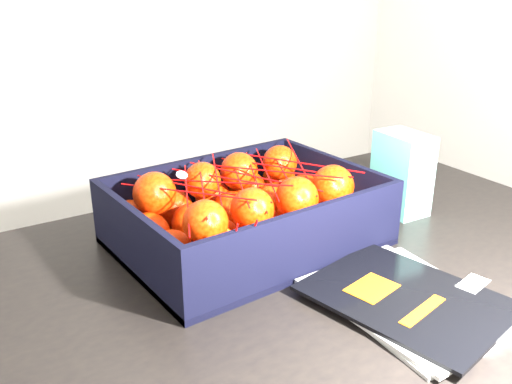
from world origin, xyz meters
TOP-DOWN VIEW (x-y plane):
  - table at (0.04, 0.31)m, footprint 1.25×0.88m
  - magazine_stack at (0.06, 0.12)m, footprint 0.26×0.31m
  - produce_crate at (-0.02, 0.43)m, footprint 0.45×0.33m
  - clementine_heap at (-0.02, 0.43)m, footprint 0.43×0.32m
  - mesh_net at (-0.02, 0.42)m, footprint 0.37×0.30m
  - retail_carton at (0.33, 0.37)m, footprint 0.09×0.12m

SIDE VIEW (x-z plane):
  - table at x=0.04m, z-range 0.28..1.03m
  - magazine_stack at x=0.06m, z-range 0.75..0.77m
  - produce_crate at x=-0.02m, z-range 0.73..0.85m
  - clementine_heap at x=-0.02m, z-range 0.75..0.88m
  - retail_carton at x=0.33m, z-range 0.75..0.92m
  - mesh_net at x=-0.02m, z-range 0.83..0.92m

